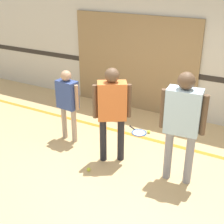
{
  "coord_description": "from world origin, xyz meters",
  "views": [
    {
      "loc": [
        2.09,
        -4.13,
        3.12
      ],
      "look_at": [
        -0.2,
        0.03,
        0.94
      ],
      "focal_mm": 50.0,
      "sensor_mm": 36.0,
      "label": 1
    }
  ],
  "objects": [
    {
      "name": "tennis_ball_near_instructor",
      "position": [
        -0.38,
        -0.49,
        0.03
      ],
      "size": [
        0.07,
        0.07,
        0.07
      ],
      "primitive_type": "sphere",
      "color": "#CCE038",
      "rests_on": "ground_plane"
    },
    {
      "name": "ground_plane",
      "position": [
        0.0,
        0.0,
        0.0
      ],
      "size": [
        16.0,
        16.0,
        0.0
      ],
      "primitive_type": "plane",
      "color": "tan"
    },
    {
      "name": "person_student_left",
      "position": [
        -1.3,
        0.26,
        0.89
      ],
      "size": [
        0.54,
        0.26,
        1.43
      ],
      "rotation": [
        0.0,
        0.0,
        -0.11
      ],
      "color": "tan",
      "rests_on": "ground_plane"
    },
    {
      "name": "wall_back",
      "position": [
        0.0,
        2.37,
        1.6
      ],
      "size": [
        16.0,
        0.07,
        3.2
      ],
      "color": "beige",
      "rests_on": "ground_plane"
    },
    {
      "name": "person_student_right",
      "position": [
        1.0,
        0.01,
        1.12
      ],
      "size": [
        0.69,
        0.33,
        1.82
      ],
      "rotation": [
        0.0,
        0.0,
        3.24
      ],
      "color": "gray",
      "rests_on": "ground_plane"
    },
    {
      "name": "tennis_ball_by_spare_racket",
      "position": [
        -0.01,
        1.25,
        0.03
      ],
      "size": [
        0.07,
        0.07,
        0.07
      ],
      "primitive_type": "sphere",
      "color": "#CCE038",
      "rests_on": "ground_plane"
    },
    {
      "name": "person_instructor",
      "position": [
        -0.2,
        0.03,
        1.05
      ],
      "size": [
        0.56,
        0.47,
        1.7
      ],
      "rotation": [
        0.0,
        0.0,
        0.56
      ],
      "color": "#232328",
      "rests_on": "ground_plane"
    },
    {
      "name": "floor_stripe",
      "position": [
        0.0,
        1.02,
        0.0
      ],
      "size": [
        14.4,
        0.1,
        0.01
      ],
      "color": "orange",
      "rests_on": "ground_plane"
    },
    {
      "name": "racket_spare_on_floor",
      "position": [
        -0.19,
        1.16,
        0.01
      ],
      "size": [
        0.53,
        0.43,
        0.03
      ],
      "rotation": [
        0.0,
        0.0,
        2.58
      ],
      "color": "blue",
      "rests_on": "ground_plane"
    },
    {
      "name": "wall_panel",
      "position": [
        -0.89,
        2.31,
        1.11
      ],
      "size": [
        3.06,
        0.05,
        2.22
      ],
      "color": "#93754C",
      "rests_on": "ground_plane"
    }
  ]
}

